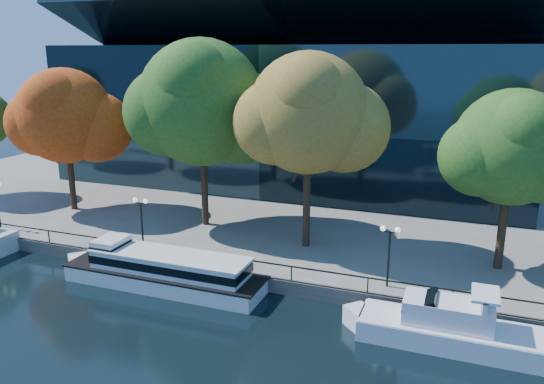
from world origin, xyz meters
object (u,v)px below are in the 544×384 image
at_px(tree_4, 514,150).
at_px(lamp_2, 390,242).
at_px(tour_boat, 159,268).
at_px(cruiser_near, 448,327).
at_px(tree_3, 310,116).
at_px(lamp_1, 141,212).
at_px(tree_1, 66,118).
at_px(tree_2, 204,105).

relative_size(tree_4, lamp_2, 3.04).
height_order(tour_boat, cruiser_near, cruiser_near).
bearing_deg(tree_4, tree_3, -177.61).
bearing_deg(lamp_1, tree_3, 23.88).
height_order(tree_3, lamp_1, tree_3).
height_order(lamp_1, lamp_2, same).
bearing_deg(tree_3, lamp_1, -156.12).
bearing_deg(tree_3, cruiser_near, -40.39).
height_order(cruiser_near, lamp_2, lamp_2).
distance_m(cruiser_near, tree_3, 17.19).
height_order(tree_4, lamp_2, tree_4).
height_order(tree_1, tree_4, tree_1).
xyz_separation_m(lamp_1, lamp_2, (18.20, 0.00, 0.00)).
distance_m(tour_boat, cruiser_near, 18.75).
xyz_separation_m(tour_boat, cruiser_near, (18.73, -0.88, -0.21)).
height_order(tree_4, lamp_1, tree_4).
bearing_deg(tree_3, tree_1, 176.07).
xyz_separation_m(tree_2, lamp_1, (-1.78, -7.00, -7.20)).
xyz_separation_m(tree_1, tree_2, (13.79, 0.34, 1.60)).
bearing_deg(tree_2, cruiser_near, -28.53).
xyz_separation_m(tour_boat, tree_1, (-15.38, 9.83, 8.34)).
bearing_deg(tree_3, lamp_2, -36.64).
xyz_separation_m(tree_3, tree_4, (13.65, 0.57, -1.68)).
height_order(tour_boat, tree_4, tree_4).
xyz_separation_m(tree_2, tree_4, (23.27, -1.38, -1.90)).
distance_m(tree_1, tree_4, 37.07).
bearing_deg(lamp_2, tree_4, 39.35).
bearing_deg(tree_1, cruiser_near, -17.43).
relative_size(tour_boat, tree_2, 0.99).
bearing_deg(tree_4, tree_2, 176.61).
distance_m(tree_2, tree_3, 9.82).
bearing_deg(tree_1, tree_2, 1.41).
xyz_separation_m(tree_1, lamp_1, (12.00, -6.66, -5.60)).
distance_m(tour_boat, lamp_2, 15.40).
bearing_deg(tree_3, tour_boat, -134.35).
xyz_separation_m(cruiser_near, tree_2, (-20.32, 11.05, 10.14)).
height_order(cruiser_near, lamp_1, lamp_1).
height_order(cruiser_near, tree_1, tree_1).
distance_m(tree_3, lamp_2, 10.97).
bearing_deg(lamp_1, tree_1, 150.97).
relative_size(tour_boat, tree_1, 1.18).
bearing_deg(tree_2, tree_1, -178.59).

